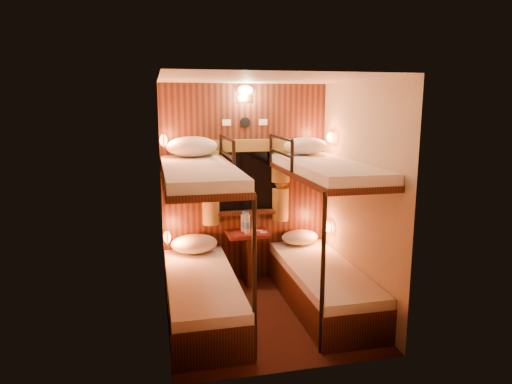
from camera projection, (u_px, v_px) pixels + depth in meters
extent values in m
plane|color=#38170F|center=(265.00, 314.00, 4.77)|extent=(2.10, 2.10, 0.00)
plane|color=silver|center=(266.00, 79.00, 4.31)|extent=(2.10, 2.10, 0.00)
plane|color=#C6B293|center=(245.00, 184.00, 5.55)|extent=(2.40, 0.00, 2.40)
plane|color=#C6B293|center=(298.00, 230.00, 3.54)|extent=(2.40, 0.00, 2.40)
plane|color=#C6B293|center=(163.00, 207.00, 4.32)|extent=(0.00, 2.40, 2.40)
plane|color=#C6B293|center=(358.00, 198.00, 4.76)|extent=(0.00, 2.40, 2.40)
cube|color=black|center=(245.00, 185.00, 5.53)|extent=(2.00, 0.03, 2.40)
cube|color=black|center=(202.00, 302.00, 4.66)|extent=(0.70, 1.90, 0.35)
cube|color=white|center=(201.00, 281.00, 4.62)|extent=(0.68, 1.88, 0.10)
cube|color=black|center=(199.00, 179.00, 4.42)|extent=(0.70, 1.90, 0.06)
cube|color=white|center=(199.00, 171.00, 4.40)|extent=(0.68, 1.88, 0.10)
cylinder|color=black|center=(254.00, 281.00, 3.77)|extent=(0.04, 0.04, 1.45)
cylinder|color=black|center=(221.00, 150.00, 5.30)|extent=(0.04, 0.04, 0.32)
cylinder|color=black|center=(234.00, 158.00, 4.49)|extent=(0.04, 0.04, 0.32)
cylinder|color=black|center=(227.00, 139.00, 4.86)|extent=(0.04, 0.85, 0.04)
cylinder|color=black|center=(227.00, 154.00, 4.90)|extent=(0.03, 0.85, 0.03)
cube|color=black|center=(322.00, 290.00, 4.94)|extent=(0.70, 1.90, 0.35)
cube|color=white|center=(322.00, 271.00, 4.90)|extent=(0.68, 1.88, 0.10)
cube|color=black|center=(325.00, 174.00, 4.70)|extent=(0.70, 1.90, 0.06)
cube|color=white|center=(325.00, 167.00, 4.69)|extent=(0.68, 1.88, 0.10)
cylinder|color=black|center=(323.00, 275.00, 3.90)|extent=(0.04, 0.04, 1.45)
cylinder|color=black|center=(271.00, 149.00, 5.43)|extent=(0.04, 0.04, 0.32)
cylinder|color=black|center=(292.00, 157.00, 4.62)|extent=(0.04, 0.04, 0.32)
cylinder|color=black|center=(281.00, 138.00, 4.99)|extent=(0.04, 0.85, 0.04)
cylinder|color=black|center=(281.00, 153.00, 5.03)|extent=(0.03, 0.85, 0.03)
cube|color=black|center=(245.00, 181.00, 5.50)|extent=(0.98, 0.02, 0.78)
cube|color=black|center=(245.00, 181.00, 5.49)|extent=(0.90, 0.01, 0.70)
cube|color=black|center=(246.00, 212.00, 5.53)|extent=(1.00, 0.12, 0.04)
cube|color=olive|center=(246.00, 146.00, 5.39)|extent=(1.10, 0.06, 0.14)
cylinder|color=olive|center=(210.00, 168.00, 5.33)|extent=(0.22, 0.22, 0.40)
cylinder|color=olive|center=(210.00, 187.00, 5.38)|extent=(0.11, 0.11, 0.12)
cylinder|color=olive|center=(211.00, 208.00, 5.42)|extent=(0.20, 0.20, 0.40)
torus|color=gold|center=(210.00, 187.00, 5.38)|extent=(0.14, 0.14, 0.02)
cylinder|color=olive|center=(281.00, 166.00, 5.52)|extent=(0.22, 0.22, 0.40)
cylinder|color=olive|center=(281.00, 184.00, 5.56)|extent=(0.11, 0.11, 0.12)
cylinder|color=olive|center=(280.00, 204.00, 5.61)|extent=(0.20, 0.20, 0.40)
torus|color=gold|center=(281.00, 184.00, 5.56)|extent=(0.14, 0.14, 0.02)
cylinder|color=black|center=(245.00, 122.00, 5.37)|extent=(0.12, 0.02, 0.12)
cube|color=silver|center=(227.00, 122.00, 5.32)|extent=(0.10, 0.01, 0.07)
cube|color=silver|center=(263.00, 122.00, 5.42)|extent=(0.10, 0.01, 0.07)
cube|color=gold|center=(245.00, 99.00, 5.32)|extent=(0.18, 0.01, 0.08)
ellipsoid|color=#FFCC8C|center=(245.00, 90.00, 5.28)|extent=(0.18, 0.09, 0.11)
ellipsoid|color=orange|center=(167.00, 237.00, 5.10)|extent=(0.08, 0.20, 0.13)
torus|color=gold|center=(167.00, 237.00, 5.10)|extent=(0.02, 0.17, 0.17)
ellipsoid|color=orange|center=(163.00, 140.00, 4.89)|extent=(0.08, 0.20, 0.13)
torus|color=gold|center=(163.00, 140.00, 4.89)|extent=(0.02, 0.17, 0.17)
ellipsoid|color=orange|center=(328.00, 227.00, 5.51)|extent=(0.08, 0.20, 0.13)
torus|color=gold|center=(328.00, 227.00, 5.51)|extent=(0.02, 0.17, 0.17)
ellipsoid|color=orange|center=(331.00, 137.00, 5.31)|extent=(0.08, 0.20, 0.13)
torus|color=gold|center=(331.00, 137.00, 5.31)|extent=(0.02, 0.17, 0.17)
cube|color=#5F1B15|center=(248.00, 234.00, 5.46)|extent=(0.50, 0.34, 0.04)
cube|color=black|center=(248.00, 260.00, 5.52)|extent=(0.08, 0.30, 0.61)
cube|color=maroon|center=(248.00, 232.00, 5.46)|extent=(0.30, 0.34, 0.01)
cylinder|color=#99BFE5|center=(247.00, 224.00, 5.40)|extent=(0.07, 0.07, 0.22)
cylinder|color=#3F71BD|center=(247.00, 225.00, 5.40)|extent=(0.08, 0.08, 0.08)
cylinder|color=#3F71BD|center=(247.00, 213.00, 5.37)|extent=(0.04, 0.04, 0.03)
cylinder|color=#99BFE5|center=(244.00, 223.00, 5.48)|extent=(0.07, 0.07, 0.21)
cylinder|color=#3F71BD|center=(244.00, 224.00, 5.48)|extent=(0.07, 0.07, 0.07)
cylinder|color=#3F71BD|center=(244.00, 213.00, 5.46)|extent=(0.04, 0.04, 0.03)
cube|color=silver|center=(263.00, 232.00, 5.46)|extent=(0.09, 0.07, 0.01)
cube|color=silver|center=(260.00, 231.00, 5.53)|extent=(0.09, 0.07, 0.01)
ellipsoid|color=silver|center=(194.00, 244.00, 5.31)|extent=(0.54, 0.39, 0.21)
ellipsoid|color=silver|center=(300.00, 237.00, 5.63)|extent=(0.45, 0.32, 0.18)
ellipsoid|color=silver|center=(192.00, 146.00, 5.05)|extent=(0.57, 0.41, 0.22)
ellipsoid|color=silver|center=(305.00, 146.00, 5.27)|extent=(0.51, 0.36, 0.20)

